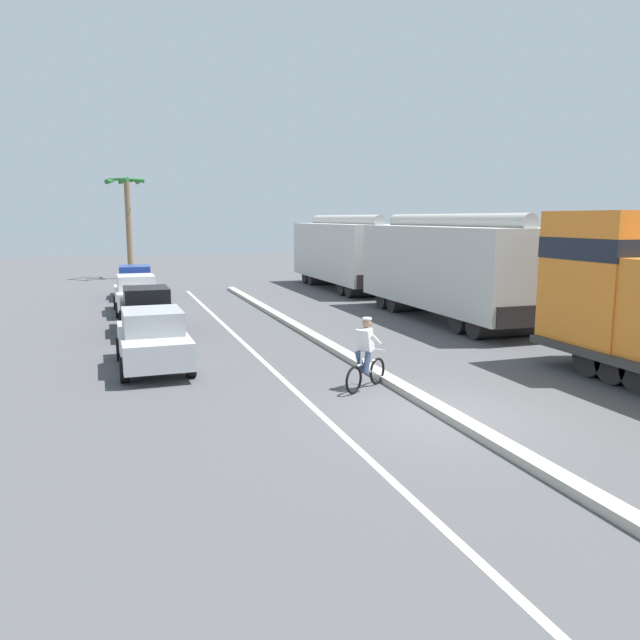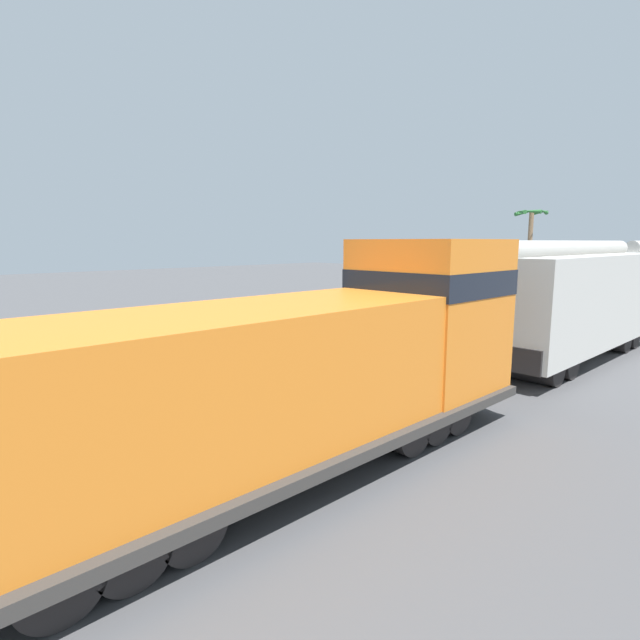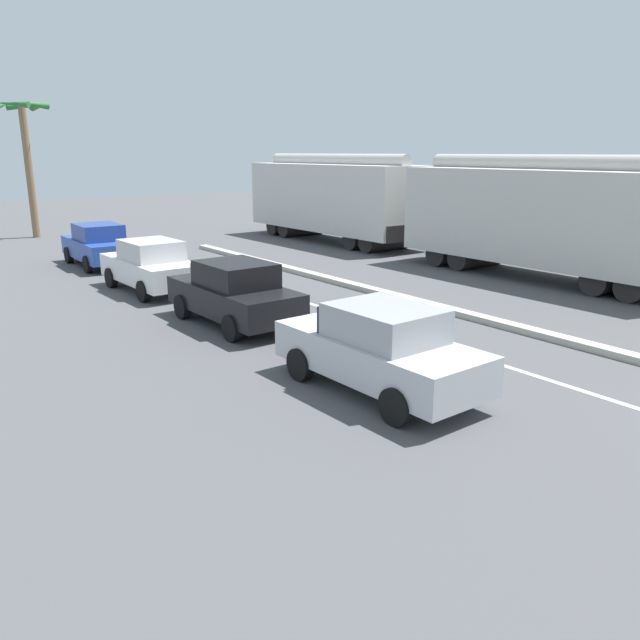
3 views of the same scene
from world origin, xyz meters
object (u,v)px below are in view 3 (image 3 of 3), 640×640
object	(u,v)px
palm_tree_near	(25,138)
hopper_car_lead	(543,218)
parked_car_black	(234,293)
parked_car_silver	(379,348)
parked_car_blue	(99,245)
hopper_car_middle	(334,199)
parked_car_white	(151,266)

from	to	relation	value
palm_tree_near	hopper_car_lead	bearing A→B (deg)	-62.73
hopper_car_lead	parked_car_black	distance (m)	11.56
parked_car_silver	parked_car_blue	size ratio (longest dim) A/B	1.00
hopper_car_lead	hopper_car_middle	bearing A→B (deg)	90.00
hopper_car_middle	parked_car_silver	xyz separation A→B (m)	(-11.59, -16.16, -1.26)
parked_car_silver	parked_car_blue	world-z (taller)	same
hopper_car_lead	parked_car_silver	bearing A→B (deg)	-158.51
hopper_car_lead	hopper_car_middle	size ratio (longest dim) A/B	1.00
parked_car_black	palm_tree_near	xyz separation A→B (m)	(0.12, 20.90, 4.11)
parked_car_black	parked_car_white	size ratio (longest dim) A/B	1.00
hopper_car_lead	hopper_car_middle	distance (m)	11.60
hopper_car_middle	parked_car_black	xyz separation A→B (m)	(-11.44, -10.54, -1.26)
hopper_car_middle	parked_car_silver	bearing A→B (deg)	-125.65
parked_car_blue	hopper_car_middle	bearing A→B (deg)	-0.12
hopper_car_middle	parked_car_white	xyz separation A→B (m)	(-11.59, -5.50, -1.26)
hopper_car_lead	parked_car_black	world-z (taller)	hopper_car_lead
parked_car_silver	parked_car_white	world-z (taller)	same
hopper_car_lead	parked_car_blue	bearing A→B (deg)	134.53
parked_car_silver	palm_tree_near	bearing A→B (deg)	89.41
hopper_car_middle	palm_tree_near	xyz separation A→B (m)	(-11.32, 10.36, 2.85)
parked_car_white	parked_car_silver	bearing A→B (deg)	-90.00
hopper_car_lead	palm_tree_near	distance (m)	24.87
parked_car_blue	parked_car_silver	bearing A→B (deg)	-90.56
parked_car_silver	palm_tree_near	distance (m)	26.84
parked_car_silver	parked_car_black	xyz separation A→B (m)	(0.15, 5.63, 0.00)
hopper_car_middle	hopper_car_lead	bearing A→B (deg)	-90.00
hopper_car_middle	parked_car_blue	world-z (taller)	hopper_car_middle
parked_car_silver	hopper_car_lead	bearing A→B (deg)	21.49
parked_car_black	parked_car_white	world-z (taller)	same
parked_car_silver	parked_car_blue	xyz separation A→B (m)	(0.16, 16.19, 0.00)
parked_car_silver	palm_tree_near	xyz separation A→B (m)	(0.27, 26.52, 4.11)
parked_car_blue	parked_car_black	bearing A→B (deg)	-90.03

